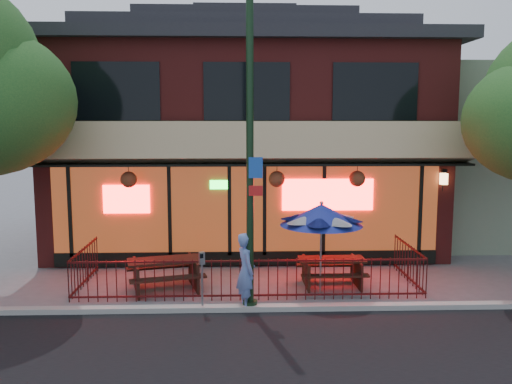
% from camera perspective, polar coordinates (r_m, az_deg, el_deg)
% --- Properties ---
extents(ground, '(80.00, 80.00, 0.00)m').
position_cam_1_polar(ground, '(12.81, -0.66, -11.62)').
color(ground, gray).
rests_on(ground, ground).
extents(curb, '(80.00, 0.25, 0.12)m').
position_cam_1_polar(curb, '(12.31, -0.61, -12.12)').
color(curb, '#999993').
rests_on(curb, ground).
extents(restaurant_building, '(12.96, 9.49, 8.05)m').
position_cam_1_polar(restaurant_building, '(19.20, -1.18, 7.33)').
color(restaurant_building, maroon).
rests_on(restaurant_building, ground).
extents(neighbor_building, '(6.00, 7.00, 6.00)m').
position_cam_1_polar(neighbor_building, '(21.89, 23.13, 3.81)').
color(neighbor_building, gray).
rests_on(neighbor_building, ground).
extents(patio_fence, '(8.44, 2.62, 1.00)m').
position_cam_1_polar(patio_fence, '(13.09, -0.72, -8.28)').
color(patio_fence, '#430E0F').
rests_on(patio_fence, ground).
extents(street_light, '(0.43, 0.32, 7.00)m').
position_cam_1_polar(street_light, '(11.74, -0.63, 2.39)').
color(street_light, black).
rests_on(street_light, ground).
extents(picnic_table_left, '(2.13, 1.82, 0.78)m').
position_cam_1_polar(picnic_table_left, '(13.79, -9.52, -8.07)').
color(picnic_table_left, black).
rests_on(picnic_table_left, ground).
extents(picnic_table_right, '(1.68, 1.30, 0.72)m').
position_cam_1_polar(picnic_table_right, '(14.08, 7.95, -7.90)').
color(picnic_table_right, '#361D13').
rests_on(picnic_table_right, ground).
extents(patio_umbrella, '(2.00, 1.99, 2.28)m').
position_cam_1_polar(patio_umbrella, '(13.15, 6.90, -2.39)').
color(patio_umbrella, gray).
rests_on(patio_umbrella, ground).
extents(pedestrian, '(0.58, 0.72, 1.73)m').
position_cam_1_polar(pedestrian, '(12.21, -1.07, -8.32)').
color(pedestrian, '#5D77BB').
rests_on(pedestrian, ground).
extents(parking_meter_near, '(0.15, 0.14, 1.34)m').
position_cam_1_polar(parking_meter_near, '(12.10, -5.71, -8.30)').
color(parking_meter_near, gray).
rests_on(parking_meter_near, ground).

